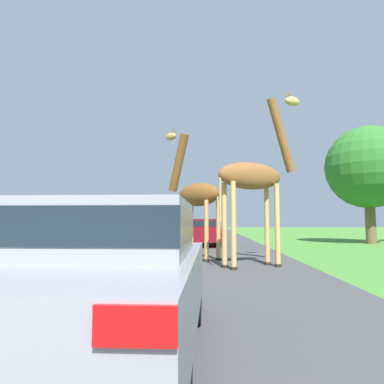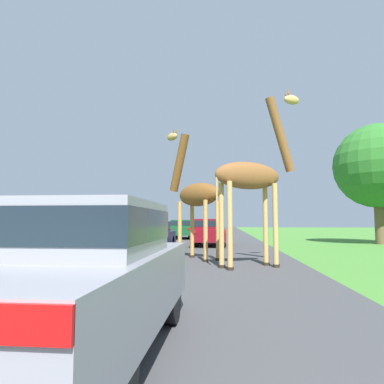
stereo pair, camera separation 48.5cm
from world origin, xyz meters
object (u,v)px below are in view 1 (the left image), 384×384
(giraffe_companion, at_px, (256,177))
(car_queue_left, at_px, (145,235))
(car_far_ahead, at_px, (176,228))
(sign_post, at_px, (3,227))
(car_queue_right, at_px, (204,231))
(tree_right_cluster, at_px, (368,167))
(car_lead_maroon, at_px, (100,273))
(giraffe_near_road, at_px, (195,193))

(giraffe_companion, height_order, car_queue_left, giraffe_companion)
(car_far_ahead, xyz_separation_m, sign_post, (-3.15, -17.30, 0.40))
(car_queue_right, relative_size, tree_right_cluster, 0.61)
(car_lead_maroon, distance_m, car_far_ahead, 23.48)
(giraffe_near_road, height_order, giraffe_companion, giraffe_companion)
(car_queue_right, bearing_deg, car_queue_left, -119.74)
(giraffe_near_road, distance_m, car_far_ahead, 14.88)
(sign_post, bearing_deg, giraffe_near_road, 26.58)
(giraffe_near_road, relative_size, car_far_ahead, 1.12)
(car_queue_right, distance_m, tree_right_cluster, 10.82)
(giraffe_near_road, xyz_separation_m, tree_right_cluster, (10.14, 8.97, 2.25))
(giraffe_near_road, relative_size, sign_post, 2.93)
(car_lead_maroon, relative_size, car_far_ahead, 0.89)
(car_queue_left, relative_size, car_far_ahead, 0.93)
(giraffe_near_road, xyz_separation_m, car_lead_maroon, (-0.53, -8.79, -1.54))
(car_queue_left, bearing_deg, giraffe_companion, -47.84)
(giraffe_companion, height_order, tree_right_cluster, tree_right_cluster)
(car_queue_right, height_order, sign_post, sign_post)
(car_queue_left, height_order, tree_right_cluster, tree_right_cluster)
(giraffe_companion, bearing_deg, tree_right_cluster, 115.31)
(sign_post, bearing_deg, giraffe_companion, 5.43)
(giraffe_near_road, relative_size, car_lead_maroon, 1.26)
(car_queue_left, distance_m, sign_post, 6.16)
(giraffe_companion, bearing_deg, car_queue_left, -165.62)
(giraffe_near_road, distance_m, car_queue_right, 7.20)
(car_far_ahead, bearing_deg, car_queue_right, -72.44)
(giraffe_companion, distance_m, car_queue_right, 9.36)
(car_lead_maroon, xyz_separation_m, tree_right_cluster, (10.67, 17.76, 3.80))
(car_lead_maroon, xyz_separation_m, sign_post, (-4.82, 6.11, 0.37))
(giraffe_companion, height_order, car_far_ahead, giraffe_companion)
(giraffe_near_road, height_order, sign_post, giraffe_near_road)
(car_queue_right, height_order, car_far_ahead, car_queue_right)
(car_queue_left, distance_m, tree_right_cluster, 14.48)
(car_far_ahead, relative_size, tree_right_cluster, 0.62)
(car_lead_maroon, xyz_separation_m, car_far_ahead, (-1.67, 23.42, -0.03))
(car_queue_left, height_order, sign_post, sign_post)
(giraffe_near_road, relative_size, giraffe_companion, 0.90)
(car_far_ahead, height_order, sign_post, sign_post)
(giraffe_near_road, bearing_deg, tree_right_cluster, -6.18)
(giraffe_near_road, xyz_separation_m, car_queue_left, (-2.29, 2.65, -1.63))
(car_far_ahead, bearing_deg, giraffe_near_road, -81.45)
(car_queue_left, relative_size, sign_post, 2.42)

